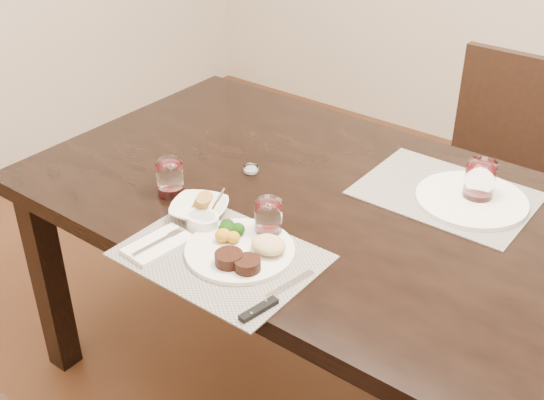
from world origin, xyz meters
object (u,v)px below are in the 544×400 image
Objects in this scene: dinner_plate at (243,250)px; wine_glass_near at (268,220)px; far_plate at (471,200)px; chair_far at (494,164)px; cracker_bowl at (199,209)px; steak_knife at (267,303)px.

wine_glass_near is (-0.01, 0.11, 0.03)m from dinner_plate.
wine_glass_near is 0.32× the size of far_plate.
far_plate is at bearing -75.96° from chair_far.
dinner_plate is at bearing -17.91° from cracker_bowl.
cracker_bowl is (-0.20, 0.06, 0.01)m from dinner_plate.
far_plate is at bearing 53.24° from wine_glass_near.
dinner_plate is 0.89× the size of far_plate.
wine_glass_near is (-0.16, 0.22, 0.04)m from steak_knife.
wine_glass_near reaches higher than dinner_plate.
steak_knife is 2.46× the size of wine_glass_near.
cracker_bowl is at bearing -168.01° from wine_glass_near.
cracker_bowl is 0.73m from far_plate.
far_plate is (0.18, 0.67, 0.00)m from steak_knife.
far_plate is (0.34, 0.56, -0.01)m from dinner_plate.
dinner_plate is 0.66m from far_plate.
chair_far is 1.30m from cracker_bowl.
cracker_bowl reaches higher than steak_knife.
dinner_plate is at bearing 155.14° from steak_knife.
dinner_plate is 0.21m from cracker_bowl.
steak_knife and far_plate have the same top height.
wine_glass_near is (-0.16, -1.18, 0.29)m from chair_far.
steak_knife is 0.40m from cracker_bowl.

